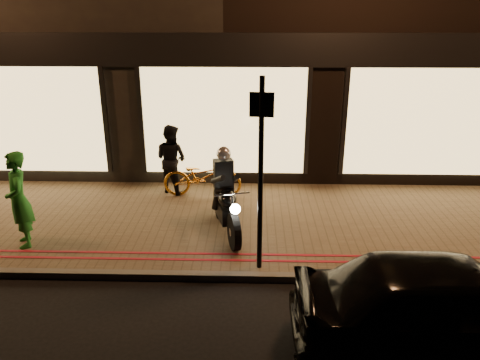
{
  "coord_description": "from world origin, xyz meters",
  "views": [
    {
      "loc": [
        0.65,
        -6.24,
        4.01
      ],
      "look_at": [
        0.42,
        1.59,
        1.1
      ],
      "focal_mm": 35.0,
      "sensor_mm": 36.0,
      "label": 1
    }
  ],
  "objects_px": {
    "motorcycle": "(226,200)",
    "person_green": "(19,200)",
    "sign_post": "(261,167)",
    "parked_car": "(451,307)",
    "bicycle_gold": "(202,177)"
  },
  "relations": [
    {
      "from": "parked_car",
      "to": "bicycle_gold",
      "type": "bearing_deg",
      "value": 35.85
    },
    {
      "from": "motorcycle",
      "to": "person_green",
      "type": "height_order",
      "value": "person_green"
    },
    {
      "from": "person_green",
      "to": "motorcycle",
      "type": "bearing_deg",
      "value": 70.92
    },
    {
      "from": "sign_post",
      "to": "parked_car",
      "type": "distance_m",
      "value": 3.08
    },
    {
      "from": "motorcycle",
      "to": "person_green",
      "type": "relative_size",
      "value": 1.14
    },
    {
      "from": "bicycle_gold",
      "to": "parked_car",
      "type": "bearing_deg",
      "value": -142.93
    },
    {
      "from": "sign_post",
      "to": "person_green",
      "type": "relative_size",
      "value": 1.79
    },
    {
      "from": "person_green",
      "to": "bicycle_gold",
      "type": "bearing_deg",
      "value": 100.03
    },
    {
      "from": "motorcycle",
      "to": "sign_post",
      "type": "distance_m",
      "value": 1.74
    },
    {
      "from": "motorcycle",
      "to": "parked_car",
      "type": "bearing_deg",
      "value": -61.2
    },
    {
      "from": "motorcycle",
      "to": "bicycle_gold",
      "type": "xyz_separation_m",
      "value": [
        -0.6,
        1.7,
        -0.17
      ]
    },
    {
      "from": "motorcycle",
      "to": "parked_car",
      "type": "xyz_separation_m",
      "value": [
        2.87,
        -2.99,
        -0.09
      ]
    },
    {
      "from": "person_green",
      "to": "parked_car",
      "type": "distance_m",
      "value": 6.76
    },
    {
      "from": "bicycle_gold",
      "to": "sign_post",
      "type": "bearing_deg",
      "value": -157.24
    },
    {
      "from": "bicycle_gold",
      "to": "parked_car",
      "type": "height_order",
      "value": "parked_car"
    }
  ]
}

